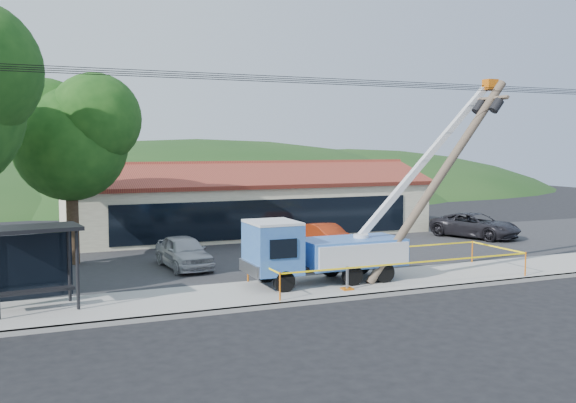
{
  "coord_description": "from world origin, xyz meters",
  "views": [
    {
      "loc": [
        -9.24,
        -18.26,
        5.63
      ],
      "look_at": [
        0.54,
        5.0,
        3.42
      ],
      "focal_mm": 40.0,
      "sensor_mm": 36.0,
      "label": 1
    }
  ],
  "objects_px": {
    "car_red": "(326,250)",
    "car_dark": "(475,239)",
    "leaning_pole": "(445,169)",
    "car_silver": "(184,270)",
    "utility_truck": "(323,247)",
    "bus_shelter": "(34,248)"
  },
  "relations": [
    {
      "from": "car_red",
      "to": "car_dark",
      "type": "relative_size",
      "value": 0.76
    },
    {
      "from": "leaning_pole",
      "to": "car_silver",
      "type": "xyz_separation_m",
      "value": [
        -9.51,
        6.32,
        -4.65
      ]
    },
    {
      "from": "leaning_pole",
      "to": "car_silver",
      "type": "bearing_deg",
      "value": 146.38
    },
    {
      "from": "car_silver",
      "to": "car_dark",
      "type": "distance_m",
      "value": 18.67
    },
    {
      "from": "leaning_pole",
      "to": "car_red",
      "type": "distance_m",
      "value": 9.97
    },
    {
      "from": "leaning_pole",
      "to": "car_dark",
      "type": "height_order",
      "value": "leaning_pole"
    },
    {
      "from": "utility_truck",
      "to": "car_dark",
      "type": "height_order",
      "value": "utility_truck"
    },
    {
      "from": "car_dark",
      "to": "leaning_pole",
      "type": "bearing_deg",
      "value": -156.74
    },
    {
      "from": "leaning_pole",
      "to": "car_red",
      "type": "xyz_separation_m",
      "value": [
        -1.17,
        8.74,
        -4.65
      ]
    },
    {
      "from": "bus_shelter",
      "to": "car_dark",
      "type": "distance_m",
      "value": 26.24
    },
    {
      "from": "utility_truck",
      "to": "leaning_pole",
      "type": "relative_size",
      "value": 1.37
    },
    {
      "from": "car_silver",
      "to": "car_red",
      "type": "xyz_separation_m",
      "value": [
        8.34,
        2.42,
        0.0
      ]
    },
    {
      "from": "leaning_pole",
      "to": "car_red",
      "type": "bearing_deg",
      "value": 97.62
    },
    {
      "from": "bus_shelter",
      "to": "utility_truck",
      "type": "bearing_deg",
      "value": -7.41
    },
    {
      "from": "car_dark",
      "to": "utility_truck",
      "type": "bearing_deg",
      "value": -172.08
    },
    {
      "from": "bus_shelter",
      "to": "leaning_pole",
      "type": "bearing_deg",
      "value": -10.78
    },
    {
      "from": "car_silver",
      "to": "utility_truck",
      "type": "bearing_deg",
      "value": -55.03
    },
    {
      "from": "utility_truck",
      "to": "car_dark",
      "type": "distance_m",
      "value": 16.32
    },
    {
      "from": "utility_truck",
      "to": "car_red",
      "type": "bearing_deg",
      "value": 63.11
    },
    {
      "from": "bus_shelter",
      "to": "car_dark",
      "type": "relative_size",
      "value": 0.58
    },
    {
      "from": "car_silver",
      "to": "leaning_pole",
      "type": "bearing_deg",
      "value": -37.8
    },
    {
      "from": "utility_truck",
      "to": "car_silver",
      "type": "bearing_deg",
      "value": 129.14
    }
  ]
}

